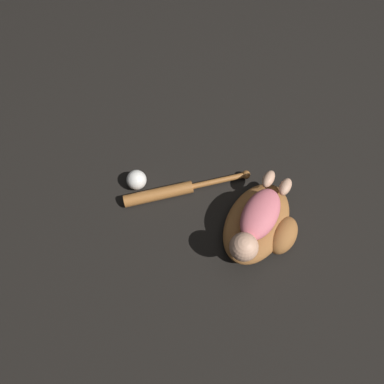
% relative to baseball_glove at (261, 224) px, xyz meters
% --- Properties ---
extents(ground_plane, '(6.00, 6.00, 0.00)m').
position_rel_baseball_glove_xyz_m(ground_plane, '(0.01, -0.00, -0.05)').
color(ground_plane, black).
extents(baseball_glove, '(0.37, 0.30, 0.09)m').
position_rel_baseball_glove_xyz_m(baseball_glove, '(0.00, 0.00, 0.00)').
color(baseball_glove, '#935B2D').
rests_on(baseball_glove, ground).
extents(baby_figure, '(0.36, 0.18, 0.09)m').
position_rel_baseball_glove_xyz_m(baby_figure, '(0.03, -0.01, 0.08)').
color(baby_figure, '#D16670').
rests_on(baby_figure, baseball_glove).
extents(baseball_bat, '(0.43, 0.28, 0.05)m').
position_rel_baseball_glove_xyz_m(baseball_bat, '(0.13, -0.33, -0.02)').
color(baseball_bat, '#9E602D').
rests_on(baseball_bat, ground).
extents(baseball, '(0.08, 0.08, 0.08)m').
position_rel_baseball_glove_xyz_m(baseball, '(0.19, -0.45, -0.01)').
color(baseball, white).
rests_on(baseball, ground).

